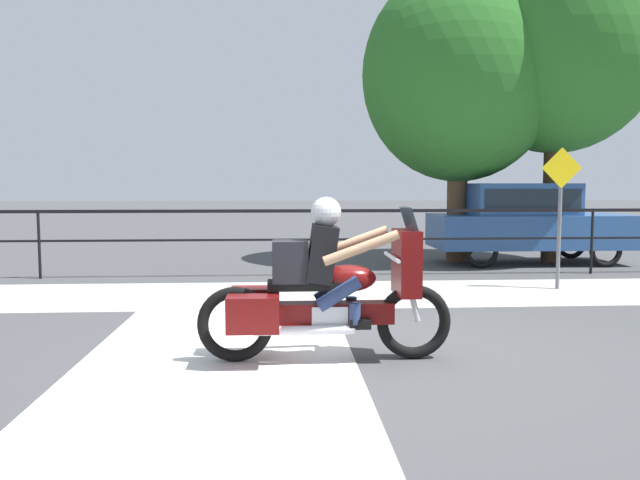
# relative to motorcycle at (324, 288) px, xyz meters

# --- Properties ---
(ground_plane) EXTENTS (120.00, 120.00, 0.00)m
(ground_plane) POSITION_rel_motorcycle_xyz_m (0.36, 0.21, -0.70)
(ground_plane) COLOR #424244
(sidewalk_band) EXTENTS (44.00, 2.40, 0.01)m
(sidewalk_band) POSITION_rel_motorcycle_xyz_m (0.36, 3.61, -0.69)
(sidewalk_band) COLOR #A8A59E
(sidewalk_band) RESTS_ON ground
(crosswalk_band) EXTENTS (2.63, 6.00, 0.01)m
(crosswalk_band) POSITION_rel_motorcycle_xyz_m (-1.02, 0.01, -0.69)
(crosswalk_band) COLOR silver
(crosswalk_band) RESTS_ON ground
(fence_railing) EXTENTS (36.00, 0.05, 1.24)m
(fence_railing) POSITION_rel_motorcycle_xyz_m (0.36, 5.53, 0.27)
(fence_railing) COLOR black
(fence_railing) RESTS_ON ground
(motorcycle) EXTENTS (2.44, 0.76, 1.57)m
(motorcycle) POSITION_rel_motorcycle_xyz_m (0.00, 0.00, 0.00)
(motorcycle) COLOR black
(motorcycle) RESTS_ON ground
(parked_car) EXTENTS (4.16, 1.66, 1.71)m
(parked_car) POSITION_rel_motorcycle_xyz_m (4.83, 7.16, 0.27)
(parked_car) COLOR #284C84
(parked_car) RESTS_ON ground
(street_sign) EXTENTS (0.64, 0.06, 2.27)m
(street_sign) POSITION_rel_motorcycle_xyz_m (4.05, 3.83, 0.71)
(street_sign) COLOR slate
(street_sign) RESTS_ON ground
(tree_behind_sign) EXTENTS (4.17, 4.17, 6.34)m
(tree_behind_sign) POSITION_rel_motorcycle_xyz_m (3.43, 7.55, 3.33)
(tree_behind_sign) COLOR brown
(tree_behind_sign) RESTS_ON ground
(tree_behind_car) EXTENTS (4.29, 4.29, 7.07)m
(tree_behind_car) POSITION_rel_motorcycle_xyz_m (5.47, 7.32, 4.00)
(tree_behind_car) COLOR brown
(tree_behind_car) RESTS_ON ground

